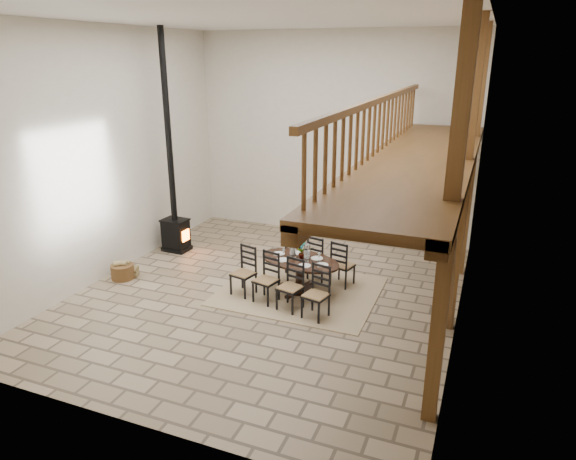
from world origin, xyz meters
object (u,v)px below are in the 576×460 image
at_px(dining_table, 298,276).
at_px(log_stack, 130,271).
at_px(log_basket, 122,271).
at_px(wood_stove, 174,204).

relative_size(dining_table, log_stack, 5.95).
distance_m(dining_table, log_stack, 3.60).
bearing_deg(log_basket, wood_stove, 86.06).
bearing_deg(log_basket, dining_table, 11.05).
height_order(dining_table, log_basket, dining_table).
relative_size(wood_stove, log_basket, 10.71).
xyz_separation_m(log_basket, log_stack, (0.07, 0.16, -0.06)).
distance_m(dining_table, wood_stove, 3.75).
relative_size(dining_table, log_basket, 4.70).
height_order(wood_stove, log_basket, wood_stove).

